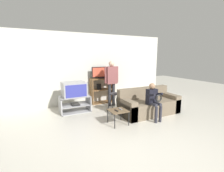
# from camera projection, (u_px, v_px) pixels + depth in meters

# --- Properties ---
(ground_plane) EXTENTS (18.00, 18.00, 0.00)m
(ground_plane) POSITION_uv_depth(u_px,v_px,m) (151.00, 147.00, 3.22)
(ground_plane) COLOR beige
(wall_back) EXTENTS (6.40, 0.06, 2.60)m
(wall_back) POSITION_uv_depth(u_px,v_px,m) (90.00, 69.00, 6.13)
(wall_back) COLOR silver
(wall_back) RESTS_ON ground_plane
(tv_stand) EXTENTS (0.95, 0.59, 0.51)m
(tv_stand) POSITION_uv_depth(u_px,v_px,m) (75.00, 104.00, 5.24)
(tv_stand) COLOR #A8A8AD
(tv_stand) RESTS_ON ground_plane
(television_main) EXTENTS (0.72, 0.63, 0.46)m
(television_main) POSITION_uv_depth(u_px,v_px,m) (74.00, 89.00, 5.13)
(television_main) COLOR #9E9EA3
(television_main) RESTS_ON tv_stand
(media_shelf) EXTENTS (0.90, 0.37, 0.95)m
(media_shelf) POSITION_uv_depth(u_px,v_px,m) (102.00, 90.00, 6.22)
(media_shelf) COLOR brown
(media_shelf) RESTS_ON ground_plane
(television_flat) EXTENTS (0.81, 0.20, 0.43)m
(television_flat) POSITION_uv_depth(u_px,v_px,m) (102.00, 73.00, 6.09)
(television_flat) COLOR black
(television_flat) RESTS_ON media_shelf
(folding_stool) EXTENTS (0.42, 0.39, 0.62)m
(folding_stool) POSITION_uv_depth(u_px,v_px,m) (115.00, 97.00, 5.15)
(folding_stool) COLOR black
(folding_stool) RESTS_ON ground_plane
(snack_table) EXTENTS (0.46, 0.46, 0.38)m
(snack_table) POSITION_uv_depth(u_px,v_px,m) (118.00, 112.00, 4.24)
(snack_table) COLOR brown
(snack_table) RESTS_ON ground_plane
(remote_control_black) EXTENTS (0.05, 0.15, 0.02)m
(remote_control_black) POSITION_uv_depth(u_px,v_px,m) (116.00, 111.00, 4.17)
(remote_control_black) COLOR black
(remote_control_black) RESTS_ON snack_table
(remote_control_white) EXTENTS (0.04, 0.15, 0.02)m
(remote_control_white) POSITION_uv_depth(u_px,v_px,m) (120.00, 109.00, 4.30)
(remote_control_white) COLOR gray
(remote_control_white) RESTS_ON snack_table
(couch) EXTENTS (1.85, 0.83, 0.78)m
(couch) POSITION_uv_depth(u_px,v_px,m) (148.00, 105.00, 5.08)
(couch) COLOR #756651
(couch) RESTS_ON ground_plane
(person_standing_adult) EXTENTS (0.53, 0.20, 1.61)m
(person_standing_adult) POSITION_uv_depth(u_px,v_px,m) (112.00, 79.00, 5.75)
(person_standing_adult) COLOR #2D2D33
(person_standing_adult) RESTS_ON ground_plane
(person_seated_child) EXTENTS (0.33, 0.43, 1.04)m
(person_seated_child) POSITION_uv_depth(u_px,v_px,m) (153.00, 99.00, 4.51)
(person_seated_child) COLOR #2D2D38
(person_seated_child) RESTS_ON ground_plane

